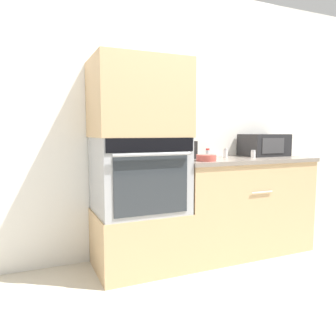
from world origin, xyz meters
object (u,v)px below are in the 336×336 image
at_px(wall_oven, 139,175).
at_px(bowl, 206,158).
at_px(knife_block, 189,150).
at_px(condiment_jar_near, 225,153).
at_px(microwave, 264,145).
at_px(condiment_jar_far, 253,154).
at_px(condiment_jar_mid, 208,153).

height_order(wall_oven, bowl, wall_oven).
distance_m(knife_block, condiment_jar_near, 0.37).
height_order(knife_block, condiment_jar_near, knife_block).
bearing_deg(microwave, condiment_jar_near, -173.46).
distance_m(microwave, bowl, 0.90).
bearing_deg(knife_block, condiment_jar_near, -8.15).
distance_m(condiment_jar_near, condiment_jar_far, 0.26).
bearing_deg(condiment_jar_mid, bowl, -122.04).
xyz_separation_m(knife_block, condiment_jar_far, (0.59, -0.19, -0.05)).
distance_m(wall_oven, condiment_jar_near, 0.91).
height_order(bowl, condiment_jar_near, condiment_jar_near).
xyz_separation_m(bowl, condiment_jar_near, (0.35, 0.23, 0.02)).
height_order(microwave, bowl, microwave).
height_order(condiment_jar_near, condiment_jar_far, condiment_jar_near).
distance_m(wall_oven, microwave, 1.42).
bearing_deg(microwave, wall_oven, -174.93).
xyz_separation_m(condiment_jar_mid, condiment_jar_far, (0.30, -0.33, -0.00)).
height_order(knife_block, condiment_jar_far, knife_block).
relative_size(condiment_jar_near, condiment_jar_far, 1.20).
bearing_deg(condiment_jar_mid, condiment_jar_far, -47.99).
xyz_separation_m(knife_block, bowl, (0.02, -0.28, -0.06)).
xyz_separation_m(microwave, bowl, (-0.85, -0.29, -0.08)).
relative_size(wall_oven, knife_block, 3.46).
xyz_separation_m(knife_block, condiment_jar_mid, (0.29, 0.14, -0.04)).
height_order(microwave, knife_block, microwave).
height_order(wall_oven, knife_block, knife_block).
distance_m(bowl, condiment_jar_mid, 0.50).
bearing_deg(condiment_jar_far, condiment_jar_mid, 132.01).
xyz_separation_m(microwave, knife_block, (-0.87, -0.01, -0.03)).
bearing_deg(condiment_jar_near, condiment_jar_far, -31.81).
bearing_deg(condiment_jar_far, knife_block, 162.16).
height_order(condiment_jar_near, condiment_jar_mid, condiment_jar_near).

